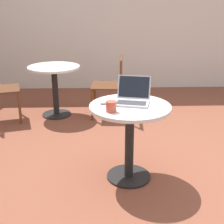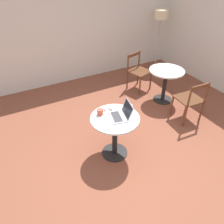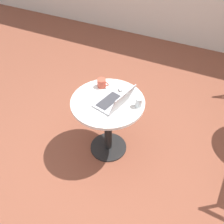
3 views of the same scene
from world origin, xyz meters
name	(u,v)px [view 3 (image 3 of 3)]	position (x,y,z in m)	size (l,w,h in m)	color
ground_plane	(99,172)	(0.00, 0.00, 0.00)	(16.00, 16.00, 0.00)	brown
cafe_table_near	(108,114)	(-0.06, 0.34, 0.55)	(0.74, 0.74, 0.74)	black
laptop	(114,101)	(0.03, 0.32, 0.79)	(0.36, 0.37, 0.23)	#B7B7BC
mouse	(122,88)	(-0.01, 0.57, 0.76)	(0.06, 0.10, 0.03)	#B7B7BC
mug	(102,83)	(-0.21, 0.52, 0.79)	(0.13, 0.09, 0.09)	#C64C38
drinking_glass	(139,102)	(0.24, 0.40, 0.79)	(0.06, 0.06, 0.10)	silver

